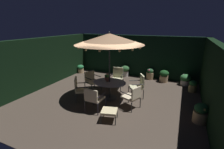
# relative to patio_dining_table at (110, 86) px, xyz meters

# --- Properties ---
(ground_plane) EXTENTS (7.99, 7.75, 0.02)m
(ground_plane) POSITION_rel_patio_dining_table_xyz_m (0.06, 0.03, -0.59)
(ground_plane) COLOR #483C32
(hedge_backdrop_rear) EXTENTS (7.99, 0.30, 2.53)m
(hedge_backdrop_rear) POSITION_rel_patio_dining_table_xyz_m (0.06, 3.75, 0.68)
(hedge_backdrop_rear) COLOR black
(hedge_backdrop_rear) RESTS_ON ground_plane
(hedge_backdrop_left) EXTENTS (0.30, 7.75, 2.53)m
(hedge_backdrop_left) POSITION_rel_patio_dining_table_xyz_m (-3.79, 0.03, 0.68)
(hedge_backdrop_left) COLOR black
(hedge_backdrop_left) RESTS_ON ground_plane
(hedge_backdrop_right) EXTENTS (0.30, 7.75, 2.53)m
(hedge_backdrop_right) POSITION_rel_patio_dining_table_xyz_m (3.90, 0.03, 0.68)
(hedge_backdrop_right) COLOR black
(hedge_backdrop_right) RESTS_ON ground_plane
(patio_dining_table) EXTENTS (1.47, 1.23, 0.76)m
(patio_dining_table) POSITION_rel_patio_dining_table_xyz_m (0.00, 0.00, 0.00)
(patio_dining_table) COLOR #303030
(patio_dining_table) RESTS_ON ground_plane
(patio_umbrella) EXTENTS (2.85, 2.85, 2.89)m
(patio_umbrella) POSITION_rel_patio_dining_table_xyz_m (-0.00, -0.00, 2.01)
(patio_umbrella) COLOR #2F3234
(patio_umbrella) RESTS_ON ground_plane
(centerpiece_planter) EXTENTS (0.25, 0.25, 0.35)m
(centerpiece_planter) POSITION_rel_patio_dining_table_xyz_m (-0.12, 0.05, 0.37)
(centerpiece_planter) COLOR #A76043
(centerpiece_planter) RESTS_ON patio_dining_table
(patio_chair_north) EXTENTS (0.79, 0.75, 0.93)m
(patio_chair_north) POSITION_rel_patio_dining_table_xyz_m (1.19, -0.49, -0.05)
(patio_chair_north) COLOR #2C2D2D
(patio_chair_north) RESTS_ON ground_plane
(patio_chair_northeast) EXTENTS (0.78, 0.78, 1.04)m
(patio_chair_northeast) POSITION_rel_patio_dining_table_xyz_m (1.13, 0.64, 0.00)
(patio_chair_northeast) COLOR #2F302E
(patio_chair_northeast) RESTS_ON ground_plane
(patio_chair_east) EXTENTS (0.64, 0.65, 1.05)m
(patio_chair_east) POSITION_rel_patio_dining_table_xyz_m (-0.16, 1.29, 0.02)
(patio_chair_east) COLOR #303232
(patio_chair_east) RESTS_ON ground_plane
(patio_chair_southeast) EXTENTS (0.76, 0.78, 0.95)m
(patio_chair_southeast) POSITION_rel_patio_dining_table_xyz_m (-1.20, 0.48, -0.03)
(patio_chair_southeast) COLOR #293234
(patio_chair_southeast) RESTS_ON ground_plane
(patio_chair_south) EXTENTS (0.80, 0.81, 1.00)m
(patio_chair_south) POSITION_rel_patio_dining_table_xyz_m (-1.11, -0.67, -0.02)
(patio_chair_south) COLOR #302D31
(patio_chair_south) RESTS_ON ground_plane
(patio_chair_southwest) EXTENTS (0.64, 0.65, 0.95)m
(patio_chair_southwest) POSITION_rel_patio_dining_table_xyz_m (-0.05, -1.29, -0.02)
(patio_chair_southwest) COLOR #2E2934
(patio_chair_southwest) RESTS_ON ground_plane
(ottoman_footrest) EXTENTS (0.62, 0.59, 0.41)m
(ottoman_footrest) POSITION_rel_patio_dining_table_xyz_m (0.75, -1.65, -0.23)
(ottoman_footrest) COLOR #2A2E2C
(ottoman_footrest) RESTS_ON ground_plane
(potted_plant_right_near) EXTENTS (0.48, 0.48, 0.68)m
(potted_plant_right_near) POSITION_rel_patio_dining_table_xyz_m (3.57, -0.47, -0.25)
(potted_plant_right_near) COLOR tan
(potted_plant_right_near) RESTS_ON ground_plane
(potted_plant_right_far) EXTENTS (0.37, 0.37, 0.57)m
(potted_plant_right_far) POSITION_rel_patio_dining_table_xyz_m (3.40, 2.30, -0.29)
(potted_plant_right_far) COLOR olive
(potted_plant_right_far) RESTS_ON ground_plane
(potted_plant_back_center) EXTENTS (0.54, 0.54, 0.60)m
(potted_plant_back_center) POSITION_rel_patio_dining_table_xyz_m (3.05, 3.13, -0.26)
(potted_plant_back_center) COLOR beige
(potted_plant_back_center) RESTS_ON ground_plane
(potted_plant_back_left) EXTENTS (0.51, 0.51, 0.69)m
(potted_plant_back_left) POSITION_rel_patio_dining_table_xyz_m (1.93, 3.20, -0.22)
(potted_plant_back_left) COLOR tan
(potted_plant_back_left) RESTS_ON ground_plane
(potted_plant_left_far) EXTENTS (0.43, 0.43, 0.54)m
(potted_plant_left_far) POSITION_rel_patio_dining_table_xyz_m (-3.47, 2.82, -0.30)
(potted_plant_left_far) COLOR tan
(potted_plant_left_far) RESTS_ON ground_plane
(potted_plant_back_right) EXTENTS (0.44, 0.44, 0.65)m
(potted_plant_back_right) POSITION_rel_patio_dining_table_xyz_m (1.10, 3.40, -0.26)
(potted_plant_back_right) COLOR tan
(potted_plant_back_right) RESTS_ON ground_plane
(potted_plant_left_near) EXTENTS (0.53, 0.53, 0.68)m
(potted_plant_left_near) POSITION_rel_patio_dining_table_xyz_m (-0.45, 3.30, -0.21)
(potted_plant_left_near) COLOR beige
(potted_plant_left_near) RESTS_ON ground_plane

